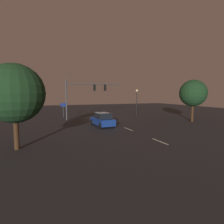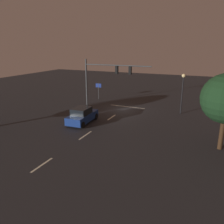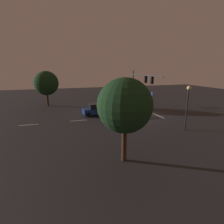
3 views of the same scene
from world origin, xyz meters
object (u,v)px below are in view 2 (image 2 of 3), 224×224
at_px(street_lamp_left_kerb, 183,86).
at_px(route_sign, 99,88).
at_px(car_approaching, 82,116).
at_px(traffic_signal_assembly, 106,74).

distance_m(street_lamp_left_kerb, route_sign, 13.19).
bearing_deg(route_sign, car_approaching, 108.12).
bearing_deg(traffic_signal_assembly, street_lamp_left_kerb, -175.56).
distance_m(traffic_signal_assembly, car_approaching, 7.95).
distance_m(car_approaching, route_sign, 11.35).
bearing_deg(car_approaching, street_lamp_left_kerb, -139.80).
height_order(traffic_signal_assembly, route_sign, traffic_signal_assembly).
relative_size(traffic_signal_assembly, street_lamp_left_kerb, 1.88).
xyz_separation_m(traffic_signal_assembly, car_approaching, (-0.43, 7.06, -3.62)).
xyz_separation_m(traffic_signal_assembly, street_lamp_left_kerb, (-9.67, -0.75, -1.00)).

